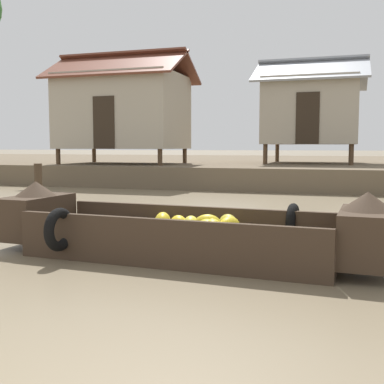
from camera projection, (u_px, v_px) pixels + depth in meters
The scene contains 6 objects.
ground_plane at pixel (244, 207), 10.94m from camera, with size 300.00×300.00×0.00m, color #7A6B51.
riverbank_strip at pixel (299, 167), 23.56m from camera, with size 160.00×20.00×0.71m, color brown.
banana_boat at pixel (183, 232), 5.92m from camera, with size 4.91×1.83×0.89m.
stilt_house_left at pixel (123, 110), 17.94m from camera, with size 5.06×3.50×4.11m.
stilt_house_mid_left at pixel (311, 111), 18.48m from camera, with size 4.09×4.07×3.99m.
mooring_post at pixel (39, 193), 8.68m from camera, with size 0.14×0.14×1.06m, color #423323.
Camera 1 is at (2.17, -0.70, 1.37)m, focal length 45.15 mm.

